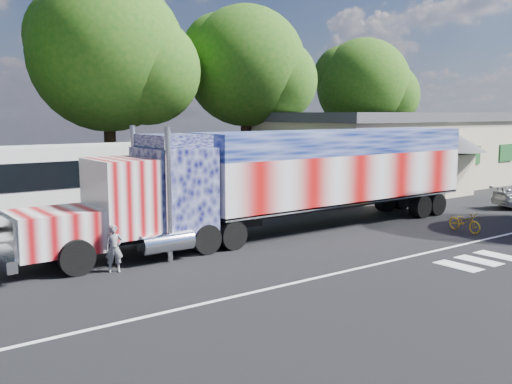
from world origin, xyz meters
TOP-DOWN VIEW (x-y plane):
  - ground at (0.00, 0.00)m, footprint 100.00×100.00m
  - lane_markings at (1.71, -3.77)m, footprint 30.00×2.67m
  - semi_truck at (1.96, 2.94)m, footprint 22.02×3.48m
  - coach_bus at (-6.83, 9.78)m, footprint 12.75×2.97m
  - hall_building at (19.92, 10.86)m, footprint 22.40×12.80m
  - woman at (-6.88, 1.43)m, footprint 0.67×0.55m
  - bicycle at (7.95, -1.58)m, footprint 0.83×1.77m
  - tree_far_ne at (24.39, 19.81)m, footprint 8.74×8.32m
  - tree_n_mid at (-0.44, 17.01)m, footprint 9.65×9.19m
  - tree_ne_a at (8.71, 15.81)m, footprint 8.44×8.04m

SIDE VIEW (x-z plane):
  - ground at x=0.00m, z-range 0.00..0.00m
  - lane_markings at x=1.71m, z-range 0.00..0.01m
  - bicycle at x=7.95m, z-range 0.00..0.89m
  - woman at x=-6.88m, z-range 0.00..1.56m
  - coach_bus at x=-6.83m, z-range 0.07..3.78m
  - semi_truck at x=1.96m, z-range 0.07..4.76m
  - hall_building at x=19.92m, z-range 0.02..5.22m
  - tree_far_ne at x=24.39m, z-range 1.66..13.40m
  - tree_ne_a at x=8.71m, z-range 2.07..14.36m
  - tree_n_mid at x=-0.44m, z-range 1.96..15.19m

